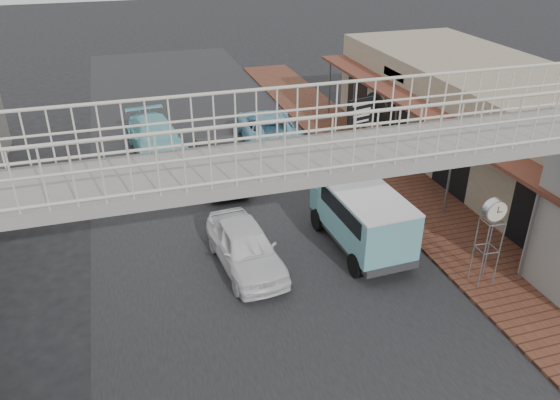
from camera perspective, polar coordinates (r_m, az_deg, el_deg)
ground at (r=16.72m, az=-1.86°, el=-6.66°), size 120.00×120.00×0.00m
road_strip at (r=16.72m, az=-1.86°, el=-6.65°), size 10.00×60.00×0.01m
sidewalk at (r=21.35m, az=12.97°, el=0.89°), size 3.00×40.00×0.10m
shophouse_row at (r=23.80m, az=21.82°, el=7.54°), size 7.20×18.00×4.00m
footbridge at (r=11.79m, az=3.12°, el=-4.41°), size 16.40×2.40×6.34m
white_hatchback at (r=16.28m, az=-3.64°, el=-4.89°), size 1.94×4.11×1.36m
dark_sedan at (r=21.64m, az=-6.25°, el=3.84°), size 1.69×4.49×1.46m
angkot_curb at (r=25.22m, az=-1.22°, el=7.56°), size 2.96×5.56×1.49m
angkot_far at (r=24.74m, az=-12.85°, el=6.42°), size 2.58×5.22×1.46m
angkot_van at (r=17.00m, az=8.65°, el=-1.30°), size 2.04×4.18×2.01m
motorcycle_near at (r=23.95m, az=6.32°, el=5.72°), size 1.72×1.20×0.86m
motorcycle_far at (r=24.63m, az=10.24°, el=6.16°), size 1.61×0.85×0.93m
street_clock at (r=15.72m, az=21.44°, el=-1.38°), size 0.65×0.53×2.65m
arrow_sign at (r=21.52m, az=10.32°, el=9.41°), size 2.04×1.35×3.39m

